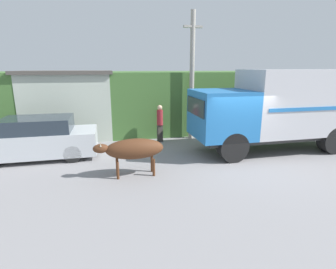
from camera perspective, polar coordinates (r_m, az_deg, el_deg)
The scene contains 8 objects.
ground_plane at distance 10.49m, azimuth 14.99°, elevation -5.61°, with size 60.00×60.00×0.00m, color gray.
hillside_embankment at distance 16.82m, azimuth 3.61°, elevation 7.95°, with size 32.00×6.76×3.27m.
building_backdrop at distance 14.06m, azimuth -20.79°, elevation 6.05°, with size 4.39×2.70×3.36m.
cargo_truck at distance 12.11m, azimuth 23.70°, elevation 5.52°, with size 7.31×2.35×3.42m.
brown_cow at distance 8.62m, azimuth -7.57°, elevation -3.19°, with size 2.27×0.68×1.26m.
parked_suv at distance 11.46m, azimuth -26.72°, elevation -0.86°, with size 4.59×1.86×1.63m.
pedestrian_on_hill at distance 12.55m, azimuth -1.78°, elevation 2.92°, with size 0.35×0.35×1.79m.
utility_pole at distance 13.01m, azimuth 5.23°, elevation 12.75°, with size 0.90×0.23×6.07m.
Camera 1 is at (-4.77, -8.67, 3.48)m, focal length 28.00 mm.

